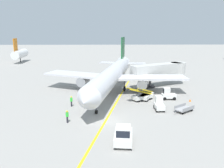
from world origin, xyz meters
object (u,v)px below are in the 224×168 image
jet_bridge (162,70)px  safety_cone_nose_left (153,93)px  airliner (112,75)px  baggage_cart_loaded (184,109)px  pushback_tug (123,135)px  ground_crew_wing_walker (67,116)px  safety_cone_nose_right (190,100)px  baggage_tug_near_wing (168,94)px  ground_crew_marshaller (71,101)px  baggage_tug_by_cargo_door (159,104)px  safety_cone_wingtip_left (79,101)px  belt_loader_forward_hold (142,96)px  belt_loader_aft_hold (146,95)px

jet_bridge → safety_cone_nose_left: jet_bridge is taller
airliner → baggage_cart_loaded: airliner is taller
airliner → pushback_tug: (0.69, -21.03, -2.42)m
ground_crew_wing_walker → safety_cone_nose_right: (19.45, 8.78, -0.69)m
jet_bridge → baggage_tug_near_wing: jet_bridge is taller
ground_crew_marshaller → ground_crew_wing_walker: same height
ground_crew_wing_walker → baggage_tug_by_cargo_door: bearing=19.6°
baggage_tug_by_cargo_door → ground_crew_wing_walker: size_ratio=1.42×
baggage_cart_loaded → safety_cone_wingtip_left: size_ratio=7.98×
safety_cone_nose_left → ground_crew_wing_walker: bearing=-135.5°
baggage_tug_by_cargo_door → safety_cone_nose_right: (6.25, 4.09, -0.71)m
baggage_tug_near_wing → ground_crew_marshaller: bearing=-168.2°
jet_bridge → safety_cone_nose_left: 7.61m
baggage_cart_loaded → ground_crew_wing_walker: 17.21m
belt_loader_forward_hold → safety_cone_wingtip_left: 10.82m
belt_loader_forward_hold → safety_cone_nose_right: bearing=-7.2°
belt_loader_aft_hold → safety_cone_nose_left: 3.92m
belt_loader_forward_hold → safety_cone_nose_left: size_ratio=11.18×
baggage_cart_loaded → safety_cone_wingtip_left: (-16.23, 4.84, -0.25)m
baggage_tug_near_wing → jet_bridge: bearing=83.3°
baggage_tug_near_wing → ground_crew_wing_walker: (-15.95, -10.08, -0.02)m
baggage_tug_near_wing → belt_loader_aft_hold: size_ratio=0.48×
jet_bridge → pushback_tug: (-10.11, -25.88, -2.55)m
pushback_tug → ground_crew_marshaller: bearing=120.3°
baggage_cart_loaded → jet_bridge: bearing=88.9°
belt_loader_aft_hold → safety_cone_nose_right: 7.48m
ground_crew_marshaller → safety_cone_nose_right: (19.87, 2.12, -0.69)m
ground_crew_wing_walker → belt_loader_forward_hold: bearing=40.9°
baggage_tug_near_wing → belt_loader_aft_hold: (-3.79, 0.25, -0.15)m
ground_crew_wing_walker → safety_cone_nose_left: 19.63m
belt_loader_aft_hold → safety_cone_wingtip_left: bearing=-171.6°
jet_bridge → safety_cone_nose_right: jet_bridge is taller
airliner → safety_cone_nose_right: bearing=-25.4°
baggage_tug_near_wing → baggage_tug_by_cargo_door: 6.05m
safety_cone_nose_left → safety_cone_wingtip_left: 14.38m
baggage_tug_by_cargo_door → safety_cone_wingtip_left: baggage_tug_by_cargo_door is taller
belt_loader_aft_hold → ground_crew_wing_walker: bearing=-139.6°
baggage_tug_near_wing → belt_loader_aft_hold: bearing=176.2°
pushback_tug → baggage_tug_near_wing: pushback_tug is taller
airliner → baggage_tug_near_wing: size_ratio=14.54×
baggage_tug_near_wing → baggage_tug_by_cargo_door: bearing=-117.0°
ground_crew_marshaller → safety_cone_nose_right: bearing=6.1°
ground_crew_wing_walker → safety_cone_nose_left: (13.99, 13.76, -0.69)m
ground_crew_wing_walker → safety_cone_wingtip_left: ground_crew_wing_walker is taller
pushback_tug → safety_cone_nose_right: pushback_tug is taller
jet_bridge → belt_loader_forward_hold: (-5.79, -10.06, -2.77)m
jet_bridge → belt_loader_forward_hold: 11.93m
pushback_tug → belt_loader_aft_hold: (5.18, 16.35, -0.22)m
pushback_tug → baggage_tug_by_cargo_door: pushback_tug is taller
jet_bridge → safety_cone_nose_right: size_ratio=28.79×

